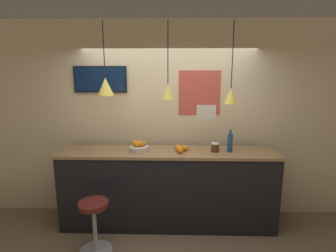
{
  "coord_description": "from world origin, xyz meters",
  "views": [
    {
      "loc": [
        0.09,
        -2.83,
        2.16
      ],
      "look_at": [
        0.0,
        0.63,
        1.46
      ],
      "focal_mm": 28.0,
      "sensor_mm": 36.0,
      "label": 1
    }
  ],
  "objects_px": {
    "bar_stool": "(94,219)",
    "spread_jar": "(215,147)",
    "juice_bottle": "(230,143)",
    "mounted_tv": "(100,79)",
    "fruit_bowl": "(139,147)"
  },
  "relations": [
    {
      "from": "bar_stool",
      "to": "spread_jar",
      "type": "distance_m",
      "value": 1.78
    },
    {
      "from": "juice_bottle",
      "to": "mounted_tv",
      "type": "height_order",
      "value": "mounted_tv"
    },
    {
      "from": "fruit_bowl",
      "to": "spread_jar",
      "type": "distance_m",
      "value": 1.04
    },
    {
      "from": "bar_stool",
      "to": "juice_bottle",
      "type": "xyz_separation_m",
      "value": [
        1.71,
        0.62,
        0.79
      ]
    },
    {
      "from": "bar_stool",
      "to": "mounted_tv",
      "type": "xyz_separation_m",
      "value": [
        -0.12,
        0.99,
        1.62
      ]
    },
    {
      "from": "bar_stool",
      "to": "fruit_bowl",
      "type": "bearing_deg",
      "value": 52.89
    },
    {
      "from": "fruit_bowl",
      "to": "mounted_tv",
      "type": "bearing_deg",
      "value": 148.01
    },
    {
      "from": "bar_stool",
      "to": "juice_bottle",
      "type": "distance_m",
      "value": 1.98
    },
    {
      "from": "bar_stool",
      "to": "juice_bottle",
      "type": "bearing_deg",
      "value": 19.85
    },
    {
      "from": "juice_bottle",
      "to": "mounted_tv",
      "type": "relative_size",
      "value": 0.4
    },
    {
      "from": "fruit_bowl",
      "to": "spread_jar",
      "type": "xyz_separation_m",
      "value": [
        1.04,
        -0.0,
        0.0
      ]
    },
    {
      "from": "spread_jar",
      "to": "fruit_bowl",
      "type": "bearing_deg",
      "value": 179.86
    },
    {
      "from": "juice_bottle",
      "to": "fruit_bowl",
      "type": "bearing_deg",
      "value": 179.88
    },
    {
      "from": "spread_jar",
      "to": "mounted_tv",
      "type": "relative_size",
      "value": 0.16
    },
    {
      "from": "juice_bottle",
      "to": "spread_jar",
      "type": "height_order",
      "value": "juice_bottle"
    }
  ]
}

